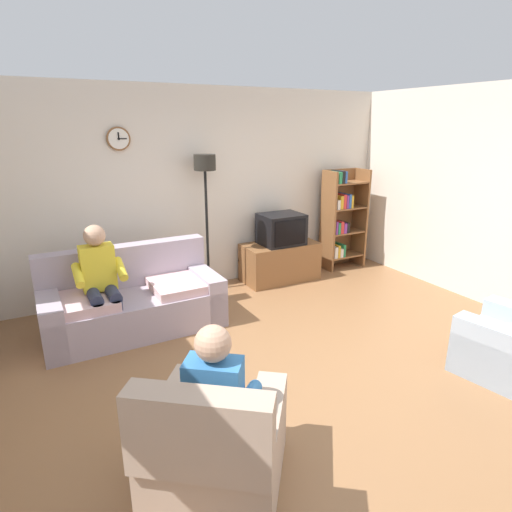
{
  "coord_description": "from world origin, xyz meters",
  "views": [
    {
      "loc": [
        -2.18,
        -2.85,
        2.22
      ],
      "look_at": [
        -0.02,
        1.18,
        0.8
      ],
      "focal_mm": 29.91,
      "sensor_mm": 36.0,
      "label": 1
    }
  ],
  "objects": [
    {
      "name": "ground_plane",
      "position": [
        0.0,
        0.0,
        0.0
      ],
      "size": [
        12.0,
        12.0,
        0.0
      ],
      "primitive_type": "plane",
      "color": "#8C603D"
    },
    {
      "name": "back_wall_assembly",
      "position": [
        -0.0,
        2.66,
        1.35
      ],
      "size": [
        6.2,
        0.17,
        2.7
      ],
      "color": "silver",
      "rests_on": "ground_plane"
    },
    {
      "name": "couch",
      "position": [
        -1.32,
        1.67,
        0.31
      ],
      "size": [
        1.91,
        0.9,
        0.9
      ],
      "color": "#A899A8",
      "rests_on": "ground_plane"
    },
    {
      "name": "tv_stand",
      "position": [
        0.95,
        2.25,
        0.28
      ],
      "size": [
        1.1,
        0.56,
        0.56
      ],
      "color": "brown",
      "rests_on": "ground_plane"
    },
    {
      "name": "tv",
      "position": [
        0.95,
        2.23,
        0.78
      ],
      "size": [
        0.6,
        0.49,
        0.44
      ],
      "color": "black",
      "rests_on": "tv_stand"
    },
    {
      "name": "bookshelf",
      "position": [
        2.1,
        2.32,
        0.8
      ],
      "size": [
        0.68,
        0.36,
        1.55
      ],
      "color": "brown",
      "rests_on": "ground_plane"
    },
    {
      "name": "floor_lamp",
      "position": [
        -0.14,
        2.35,
        1.45
      ],
      "size": [
        0.28,
        0.28,
        1.85
      ],
      "color": "black",
      "rests_on": "ground_plane"
    },
    {
      "name": "armchair_near_window",
      "position": [
        -1.36,
        -0.8,
        0.29
      ],
      "size": [
        1.17,
        1.18,
        0.9
      ],
      "color": "tan",
      "rests_on": "ground_plane"
    },
    {
      "name": "person_on_couch",
      "position": [
        -1.65,
        1.56,
        0.7
      ],
      "size": [
        0.51,
        0.54,
        1.24
      ],
      "color": "yellow",
      "rests_on": "ground_plane"
    },
    {
      "name": "person_in_left_armchair",
      "position": [
        -1.31,
        -0.72,
        0.6
      ],
      "size": [
        0.62,
        0.64,
        1.12
      ],
      "color": "#3372B2",
      "rests_on": "ground_plane"
    }
  ]
}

